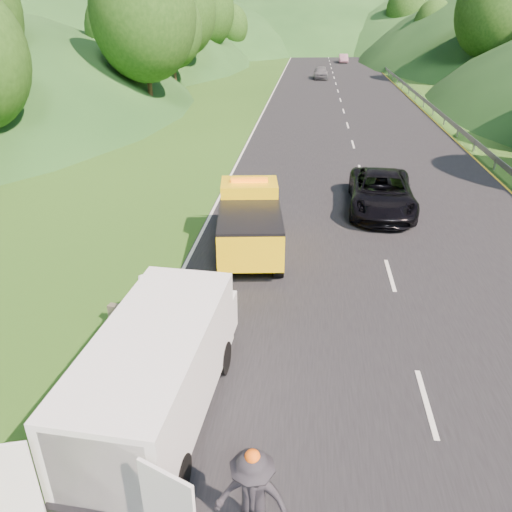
# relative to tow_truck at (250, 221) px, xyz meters

# --- Properties ---
(ground) EXTENTS (320.00, 320.00, 0.00)m
(ground) POSITION_rel_tow_truck_xyz_m (1.83, -5.41, -1.18)
(ground) COLOR #38661E
(ground) RESTS_ON ground
(road_surface) EXTENTS (14.00, 200.00, 0.02)m
(road_surface) POSITION_rel_tow_truck_xyz_m (4.83, 34.59, -1.17)
(road_surface) COLOR black
(road_surface) RESTS_ON ground
(guardrail) EXTENTS (0.06, 140.00, 1.52)m
(guardrail) POSITION_rel_tow_truck_xyz_m (12.13, 47.09, -1.18)
(guardrail) COLOR gray
(guardrail) RESTS_ON ground
(tree_line_left) EXTENTS (14.00, 140.00, 14.00)m
(tree_line_left) POSITION_rel_tow_truck_xyz_m (-17.17, 54.59, -1.18)
(tree_line_left) COLOR #305819
(tree_line_left) RESTS_ON ground
(tree_line_right) EXTENTS (14.00, 140.00, 14.00)m
(tree_line_right) POSITION_rel_tow_truck_xyz_m (24.83, 54.59, -1.18)
(tree_line_right) COLOR #305819
(tree_line_right) RESTS_ON ground
(hills_backdrop) EXTENTS (201.00, 288.60, 44.00)m
(hills_backdrop) POSITION_rel_tow_truck_xyz_m (8.33, 129.29, -1.18)
(hills_backdrop) COLOR #2D5B23
(hills_backdrop) RESTS_ON ground
(tow_truck) EXTENTS (2.74, 5.81, 2.40)m
(tow_truck) POSITION_rel_tow_truck_xyz_m (0.00, 0.00, 0.00)
(tow_truck) COLOR black
(tow_truck) RESTS_ON ground
(white_van) EXTENTS (3.53, 6.59, 2.29)m
(white_van) POSITION_rel_tow_truck_xyz_m (-0.89, -8.37, 0.12)
(white_van) COLOR black
(white_van) RESTS_ON ground
(woman) EXTENTS (0.60, 0.65, 1.46)m
(woman) POSITION_rel_tow_truck_xyz_m (-2.31, -4.84, -1.18)
(woman) COLOR white
(woman) RESTS_ON ground
(child) EXTENTS (0.53, 0.46, 0.91)m
(child) POSITION_rel_tow_truck_xyz_m (0.05, -6.81, -1.18)
(child) COLOR tan
(child) RESTS_ON ground
(suitcase) EXTENTS (0.40, 0.28, 0.59)m
(suitcase) POSITION_rel_tow_truck_xyz_m (-3.15, -5.07, -0.88)
(suitcase) COLOR #4E493B
(suitcase) RESTS_ON ground
(passing_suv) EXTENTS (2.97, 5.93, 1.61)m
(passing_suv) POSITION_rel_tow_truck_xyz_m (5.17, 4.66, -1.18)
(passing_suv) COLOR black
(passing_suv) RESTS_ON ground
(dist_car_a) EXTENTS (1.78, 4.43, 1.51)m
(dist_car_a) POSITION_rel_tow_truck_xyz_m (3.07, 51.22, -1.18)
(dist_car_a) COLOR #505055
(dist_car_a) RESTS_ON ground
(dist_car_b) EXTENTS (1.41, 4.05, 1.33)m
(dist_car_b) POSITION_rel_tow_truck_xyz_m (7.04, 73.60, -1.18)
(dist_car_b) COLOR #805567
(dist_car_b) RESTS_ON ground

